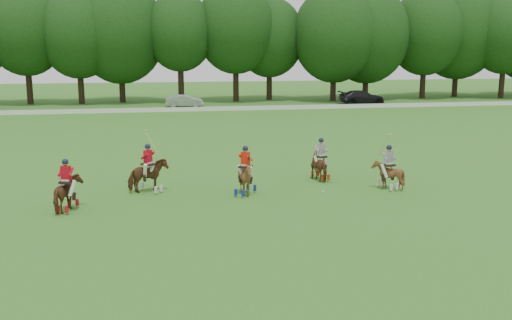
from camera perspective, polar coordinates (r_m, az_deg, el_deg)
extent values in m
plane|color=#27621C|center=(22.25, -0.76, -5.70)|extent=(180.00, 180.00, 0.00)
cylinder|color=black|center=(71.39, -21.74, 7.20)|extent=(0.70, 0.70, 4.98)
ellipsoid|color=black|center=(71.31, -22.09, 11.83)|extent=(8.80, 8.80, 10.12)
cylinder|color=black|center=(70.08, -17.11, 7.30)|extent=(0.70, 0.70, 4.64)
ellipsoid|color=black|center=(69.98, -17.38, 11.89)|extent=(8.80, 8.80, 10.13)
cylinder|color=black|center=(70.73, -13.25, 7.39)|extent=(0.70, 0.70, 4.31)
ellipsoid|color=black|center=(70.63, -13.47, 12.37)|extent=(10.67, 10.67, 12.27)
cylinder|color=black|center=(69.20, -7.51, 7.89)|extent=(0.70, 0.70, 5.24)
ellipsoid|color=black|center=(69.11, -7.63, 12.57)|extent=(8.06, 8.06, 9.26)
cylinder|color=black|center=(70.09, -2.03, 8.00)|extent=(0.70, 0.70, 5.19)
ellipsoid|color=black|center=(70.02, -2.06, 13.04)|extent=(9.50, 9.50, 10.92)
cylinder|color=black|center=(72.24, 1.33, 7.82)|extent=(0.70, 0.70, 4.48)
ellipsoid|color=black|center=(72.13, 1.35, 12.16)|extent=(8.60, 8.60, 9.89)
cylinder|color=black|center=(71.46, 7.72, 7.58)|extent=(0.70, 0.70, 4.21)
ellipsoid|color=black|center=(71.34, 7.85, 12.31)|extent=(10.11, 10.11, 11.63)
cylinder|color=black|center=(74.31, 10.89, 7.56)|extent=(0.70, 0.70, 4.07)
ellipsoid|color=black|center=(74.19, 11.06, 12.15)|extent=(10.46, 10.46, 12.03)
cylinder|color=black|center=(77.68, 16.34, 7.73)|extent=(0.70, 0.70, 4.79)
ellipsoid|color=black|center=(77.60, 16.59, 12.11)|extent=(9.47, 9.47, 10.89)
cylinder|color=black|center=(81.60, 19.29, 7.57)|extent=(0.70, 0.70, 4.44)
ellipsoid|color=black|center=(81.52, 19.58, 11.98)|extent=(10.84, 10.84, 12.47)
cylinder|color=black|center=(81.41, 23.39, 7.43)|extent=(0.70, 0.70, 4.86)
ellipsoid|color=black|center=(81.32, 23.70, 11.49)|extent=(8.94, 8.94, 10.28)
cube|color=white|center=(59.44, -6.92, 5.06)|extent=(120.00, 0.10, 0.44)
imported|color=#9F9EA4|center=(63.86, -7.17, 5.89)|extent=(4.15, 1.50, 1.36)
imported|color=black|center=(68.19, 10.53, 6.21)|extent=(5.40, 2.21, 1.56)
imported|color=#482413|center=(24.06, -18.35, -3.25)|extent=(1.18, 1.81, 1.40)
cube|color=black|center=(23.95, -18.43, -2.06)|extent=(0.58, 0.66, 0.08)
cylinder|color=tan|center=(24.09, -19.07, -2.22)|extent=(0.09, 0.21, 1.29)
imported|color=#482413|center=(26.25, -10.69, -1.58)|extent=(1.94, 1.96, 1.50)
cube|color=black|center=(26.14, -10.73, -0.40)|extent=(0.71, 0.70, 0.08)
cylinder|color=tan|center=(26.19, -10.37, 1.68)|extent=(0.60, 0.53, 1.08)
imported|color=#482413|center=(25.32, -1.07, -1.86)|extent=(1.80, 1.82, 1.50)
cube|color=black|center=(25.20, -1.07, -0.64)|extent=(0.69, 0.71, 0.08)
cylinder|color=tan|center=(25.07, -0.47, -0.89)|extent=(0.16, 0.18, 1.29)
imported|color=#482413|center=(28.40, 6.48, -0.62)|extent=(1.12, 1.76, 1.38)
cube|color=black|center=(28.30, 6.50, 0.37)|extent=(0.56, 0.65, 0.08)
cylinder|color=tan|center=(28.16, 5.97, 0.17)|extent=(0.08, 0.21, 1.29)
imported|color=#482413|center=(27.05, 13.05, -1.48)|extent=(1.34, 1.44, 1.34)
cube|color=black|center=(26.95, 13.10, -0.46)|extent=(0.56, 0.65, 0.08)
cylinder|color=tan|center=(26.61, 12.67, 1.43)|extent=(0.21, 0.76, 1.08)
sphere|color=white|center=(26.07, 6.68, -3.15)|extent=(0.09, 0.09, 0.09)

